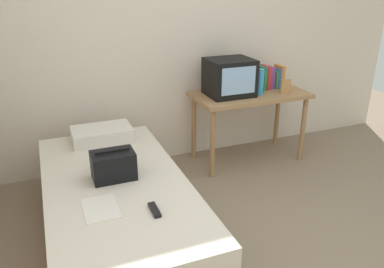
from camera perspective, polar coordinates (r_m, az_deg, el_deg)
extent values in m
plane|color=#84705B|center=(2.85, 13.99, -18.57)|extent=(8.00, 8.00, 0.00)
cube|color=beige|center=(3.97, -1.30, 14.62)|extent=(5.20, 0.10, 2.60)
cube|color=#9E754C|center=(2.96, -10.82, -12.70)|extent=(1.00, 2.00, 0.31)
cube|color=beige|center=(2.83, -11.18, -8.56)|extent=(0.97, 1.94, 0.19)
cube|color=#9E754C|center=(3.98, 8.59, 5.78)|extent=(1.16, 0.60, 0.04)
cylinder|color=#9E754C|center=(3.68, 3.07, -1.52)|extent=(0.05, 0.05, 0.70)
cylinder|color=#9E754C|center=(4.19, 16.12, 0.66)|extent=(0.05, 0.05, 0.70)
cylinder|color=#9E754C|center=(4.08, 0.27, 1.01)|extent=(0.05, 0.05, 0.70)
cylinder|color=#9E754C|center=(4.55, 12.52, 2.75)|extent=(0.05, 0.05, 0.70)
cube|color=black|center=(3.83, 5.57, 8.39)|extent=(0.44, 0.38, 0.36)
cube|color=#8CB2E0|center=(3.66, 6.95, 7.84)|extent=(0.35, 0.01, 0.26)
cylinder|color=#3399DB|center=(3.91, 10.03, 7.65)|extent=(0.08, 0.08, 0.26)
cube|color=#337F47|center=(4.10, 9.91, 8.05)|extent=(0.04, 0.14, 0.22)
cube|color=#337F47|center=(4.12, 10.37, 8.22)|extent=(0.03, 0.15, 0.24)
cube|color=#B72D33|center=(4.14, 10.85, 8.30)|extent=(0.04, 0.17, 0.24)
cube|color=#7A3D89|center=(4.16, 11.25, 8.26)|extent=(0.02, 0.15, 0.23)
cube|color=#7A3D89|center=(4.17, 11.60, 8.25)|extent=(0.04, 0.13, 0.23)
cube|color=#337F47|center=(4.19, 11.96, 8.06)|extent=(0.02, 0.17, 0.19)
cube|color=#2D5699|center=(4.21, 12.32, 8.15)|extent=(0.03, 0.17, 0.20)
cube|color=#CC7233|center=(4.23, 12.79, 8.38)|extent=(0.04, 0.16, 0.23)
cube|color=#B27F4C|center=(4.00, 13.72, 6.87)|extent=(0.11, 0.02, 0.14)
cube|color=silver|center=(3.44, -13.21, -0.04)|extent=(0.51, 0.33, 0.12)
cube|color=black|center=(2.78, -11.59, -4.58)|extent=(0.30, 0.20, 0.20)
cylinder|color=black|center=(2.73, -11.78, -2.43)|extent=(0.24, 0.02, 0.02)
cube|color=white|center=(2.49, -13.41, -10.68)|extent=(0.21, 0.29, 0.01)
cube|color=black|center=(2.41, -5.60, -11.14)|extent=(0.04, 0.16, 0.02)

